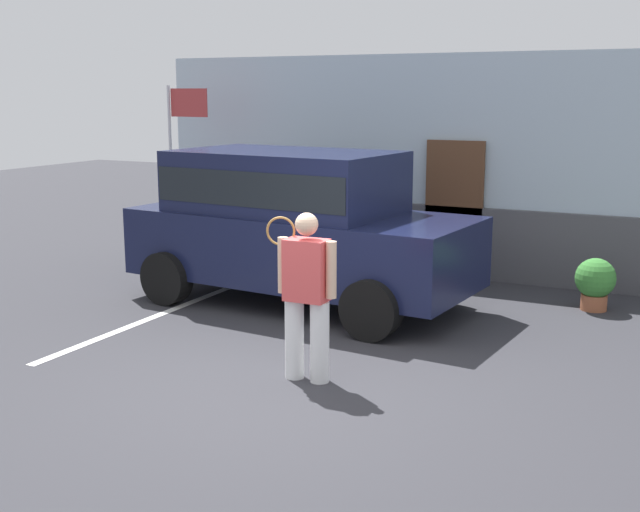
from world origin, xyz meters
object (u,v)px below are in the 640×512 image
tennis_player_man (306,294)px  parked_suv (295,220)px  flag_pole (180,141)px  potted_plant_by_porch (595,281)px

tennis_player_man → parked_suv: bearing=-60.8°
parked_suv → tennis_player_man: 3.01m
flag_pole → tennis_player_man: bearing=-42.7°
parked_suv → flag_pole: 3.44m
parked_suv → potted_plant_by_porch: parked_suv is taller
potted_plant_by_porch → flag_pole: flag_pole is taller
tennis_player_man → potted_plant_by_porch: bearing=-119.7°
parked_suv → potted_plant_by_porch: bearing=26.0°
tennis_player_man → flag_pole: bearing=-43.9°
parked_suv → flag_pole: size_ratio=1.63×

